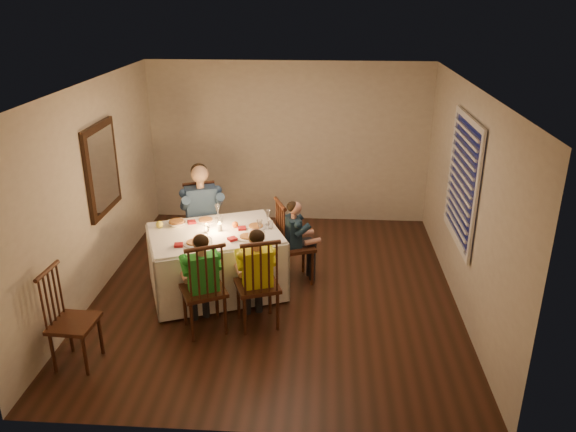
# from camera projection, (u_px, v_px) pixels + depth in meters

# --- Properties ---
(ground) EXTENTS (5.00, 5.00, 0.00)m
(ground) POSITION_uv_depth(u_px,v_px,m) (276.00, 291.00, 7.22)
(ground) COLOR black
(ground) RESTS_ON ground
(wall_left) EXTENTS (0.02, 5.00, 2.60)m
(wall_left) POSITION_uv_depth(u_px,v_px,m) (92.00, 192.00, 6.87)
(wall_left) COLOR beige
(wall_left) RESTS_ON ground
(wall_right) EXTENTS (0.02, 5.00, 2.60)m
(wall_right) POSITION_uv_depth(u_px,v_px,m) (465.00, 200.00, 6.59)
(wall_right) COLOR beige
(wall_right) RESTS_ON ground
(wall_back) EXTENTS (4.50, 0.02, 2.60)m
(wall_back) POSITION_uv_depth(u_px,v_px,m) (289.00, 143.00, 9.05)
(wall_back) COLOR beige
(wall_back) RESTS_ON ground
(ceiling) EXTENTS (5.00, 5.00, 0.00)m
(ceiling) POSITION_uv_depth(u_px,v_px,m) (274.00, 86.00, 6.25)
(ceiling) COLOR white
(ceiling) RESTS_ON wall_back
(dining_table) EXTENTS (1.90, 1.65, 0.80)m
(dining_table) POSITION_uv_depth(u_px,v_px,m) (215.00, 249.00, 6.99)
(dining_table) COLOR white
(dining_table) RESTS_ON ground
(chair_adult) EXTENTS (0.59, 0.58, 1.13)m
(chair_adult) POSITION_uv_depth(u_px,v_px,m) (205.00, 261.00, 8.00)
(chair_adult) COLOR black
(chair_adult) RESTS_ON ground
(chair_near_left) EXTENTS (0.61, 0.60, 1.13)m
(chair_near_left) POSITION_uv_depth(u_px,v_px,m) (206.00, 329.00, 6.40)
(chair_near_left) COLOR black
(chair_near_left) RESTS_ON ground
(chair_near_right) EXTENTS (0.59, 0.57, 1.13)m
(chair_near_right) POSITION_uv_depth(u_px,v_px,m) (258.00, 324.00, 6.51)
(chair_near_right) COLOR black
(chair_near_right) RESTS_ON ground
(chair_end) EXTENTS (0.58, 0.59, 1.13)m
(chair_end) POSITION_uv_depth(u_px,v_px,m) (295.00, 280.00, 7.49)
(chair_end) COLOR black
(chair_end) RESTS_ON ground
(chair_extra) EXTENTS (0.45, 0.47, 1.08)m
(chair_extra) POSITION_uv_depth(u_px,v_px,m) (80.00, 362.00, 5.83)
(chair_extra) COLOR black
(chair_extra) RESTS_ON ground
(adult) EXTENTS (0.71, 0.68, 1.43)m
(adult) POSITION_uv_depth(u_px,v_px,m) (205.00, 261.00, 8.00)
(adult) COLOR #324F7D
(adult) RESTS_ON ground
(child_green) EXTENTS (0.55, 0.54, 1.19)m
(child_green) POSITION_uv_depth(u_px,v_px,m) (206.00, 329.00, 6.40)
(child_green) COLOR green
(child_green) RESTS_ON ground
(child_yellow) EXTENTS (0.54, 0.52, 1.20)m
(child_yellow) POSITION_uv_depth(u_px,v_px,m) (258.00, 324.00, 6.51)
(child_yellow) COLOR yellow
(child_yellow) RESTS_ON ground
(child_teal) EXTENTS (0.46, 0.48, 1.12)m
(child_teal) POSITION_uv_depth(u_px,v_px,m) (295.00, 280.00, 7.49)
(child_teal) COLOR #172B3A
(child_teal) RESTS_ON ground
(setting_adult) EXTENTS (0.34, 0.34, 0.02)m
(setting_adult) POSITION_uv_depth(u_px,v_px,m) (206.00, 221.00, 7.21)
(setting_adult) COLOR white
(setting_adult) RESTS_ON dining_table
(setting_green) EXTENTS (0.34, 0.34, 0.02)m
(setting_green) POSITION_uv_depth(u_px,v_px,m) (194.00, 243.00, 6.56)
(setting_green) COLOR white
(setting_green) RESTS_ON dining_table
(setting_yellow) EXTENTS (0.34, 0.34, 0.02)m
(setting_yellow) POSITION_uv_depth(u_px,v_px,m) (247.00, 237.00, 6.72)
(setting_yellow) COLOR white
(setting_yellow) RESTS_ON dining_table
(setting_teal) EXTENTS (0.34, 0.34, 0.02)m
(setting_teal) POSITION_uv_depth(u_px,v_px,m) (256.00, 227.00, 7.02)
(setting_teal) COLOR white
(setting_teal) RESTS_ON dining_table
(candle_left) EXTENTS (0.06, 0.06, 0.10)m
(candle_left) POSITION_uv_depth(u_px,v_px,m) (207.00, 229.00, 6.86)
(candle_left) COLOR white
(candle_left) RESTS_ON dining_table
(candle_right) EXTENTS (0.06, 0.06, 0.10)m
(candle_right) POSITION_uv_depth(u_px,v_px,m) (220.00, 227.00, 6.90)
(candle_right) COLOR white
(candle_right) RESTS_ON dining_table
(squash) EXTENTS (0.09, 0.09, 0.09)m
(squash) POSITION_uv_depth(u_px,v_px,m) (160.00, 224.00, 7.00)
(squash) COLOR #FAED41
(squash) RESTS_ON dining_table
(orange_fruit) EXTENTS (0.08, 0.08, 0.08)m
(orange_fruit) POSITION_uv_depth(u_px,v_px,m) (235.00, 225.00, 7.01)
(orange_fruit) COLOR orange
(orange_fruit) RESTS_ON dining_table
(serving_bowl) EXTENTS (0.32, 0.32, 0.06)m
(serving_bowl) POSITION_uv_depth(u_px,v_px,m) (177.00, 224.00, 7.07)
(serving_bowl) COLOR white
(serving_bowl) RESTS_ON dining_table
(wall_mirror) EXTENTS (0.06, 0.95, 1.15)m
(wall_mirror) POSITION_uv_depth(u_px,v_px,m) (102.00, 169.00, 7.07)
(wall_mirror) COLOR black
(wall_mirror) RESTS_ON wall_left
(window_blinds) EXTENTS (0.07, 1.34, 1.54)m
(window_blinds) POSITION_uv_depth(u_px,v_px,m) (462.00, 181.00, 6.61)
(window_blinds) COLOR black
(window_blinds) RESTS_ON wall_right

